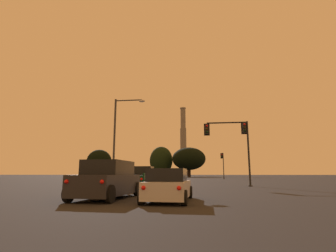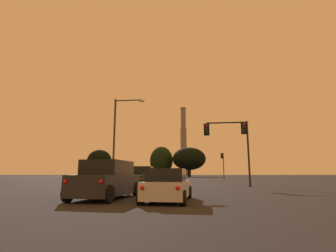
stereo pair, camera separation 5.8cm
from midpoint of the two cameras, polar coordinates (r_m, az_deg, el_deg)
name	(u,v)px [view 1 (the left image)]	position (r m, az deg, el deg)	size (l,w,h in m)	color
suv_left_lane_second	(108,180)	(13.63, -13.07, -11.41)	(2.33, 4.99, 1.86)	#232328
pickup_truck_left_lane_front	(138,179)	(21.21, -6.59, -11.39)	(2.40, 5.58, 1.82)	#0F3823
hatchback_center_lane_second	(168,186)	(12.03, -0.04, -12.96)	(1.99, 4.14, 1.44)	silver
traffic_light_far_right	(223,162)	(62.19, 11.81, -7.63)	(0.78, 0.50, 5.99)	black
traffic_light_overhead_right	(234,137)	(27.13, 14.03, -2.28)	(4.52, 0.50, 6.43)	black
street_lamp	(119,132)	(26.71, -10.64, -1.26)	(3.17, 0.36, 8.75)	#38383A
smokestack	(183,148)	(151.19, 3.35, -4.90)	(6.56, 6.56, 39.62)	slate
treeline_center_right	(161,161)	(103.29, -1.52, -7.53)	(8.95, 8.06, 11.72)	black
treeline_far_left	(189,159)	(98.41, 4.55, -7.13)	(12.38, 11.15, 10.89)	black
treeline_right_mid	(99,162)	(102.86, -14.79, -7.52)	(9.37, 8.43, 10.20)	black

